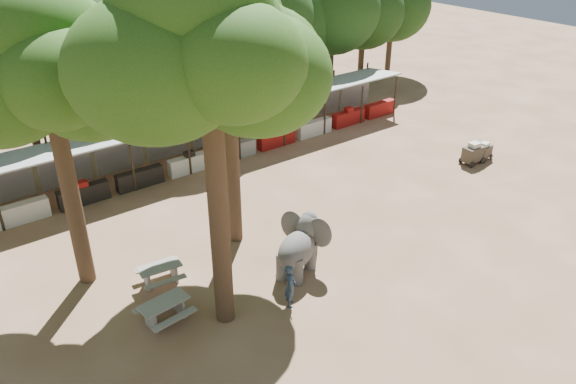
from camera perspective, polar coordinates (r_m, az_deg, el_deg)
ground at (r=21.74m, az=10.27°, el=-8.86°), size 100.00×100.00×0.00m
vendor_stalls at (r=30.77m, az=-8.58°, el=5.34°), size 28.00×2.99×2.80m
yard_tree_left at (r=19.51m, az=-24.08°, el=11.75°), size 7.10×6.90×11.02m
yard_tree_center at (r=15.73m, az=-8.96°, el=14.18°), size 7.10×6.90×12.04m
yard_tree_back at (r=20.71m, az=-6.97°, el=15.72°), size 7.10×6.90×11.36m
backdrop_trees at (r=33.91m, az=-13.57°, el=14.71°), size 46.46×5.95×8.33m
elephant at (r=21.42m, az=1.29°, el=-5.39°), size 2.91×2.32×2.18m
handler at (r=19.80m, az=0.21°, el=-9.49°), size 0.68×0.72×1.66m
picnic_table_near at (r=19.74m, az=-12.43°, el=-11.47°), size 1.80×1.65×0.83m
picnic_table_far at (r=21.51m, az=-12.87°, el=-7.93°), size 1.71×1.57×0.78m
cart_front at (r=31.76m, az=18.29°, el=3.77°), size 1.27×0.86×1.20m
cart_back at (r=32.49m, az=19.28°, el=3.94°), size 1.09×0.79×0.99m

